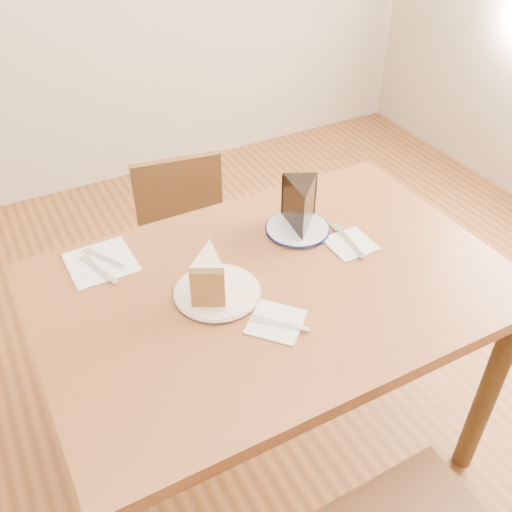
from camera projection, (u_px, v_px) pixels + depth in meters
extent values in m
plane|color=#502C15|center=(270.00, 448.00, 1.94)|extent=(4.00, 4.00, 0.00)
cube|color=#512A16|center=(275.00, 287.00, 1.48)|extent=(1.20, 0.80, 0.04)
cylinder|color=black|center=(488.00, 392.00, 1.68)|extent=(0.06, 0.06, 0.71)
cylinder|color=black|center=(65.00, 369.00, 1.75)|extent=(0.06, 0.06, 0.71)
cylinder|color=black|center=(352.00, 264.00, 2.15)|extent=(0.06, 0.06, 0.71)
cube|color=#382010|center=(194.00, 268.00, 2.06)|extent=(0.43, 0.43, 0.04)
cylinder|color=#382010|center=(226.00, 276.00, 2.35)|extent=(0.03, 0.03, 0.38)
cylinder|color=#382010|center=(149.00, 293.00, 2.27)|extent=(0.03, 0.03, 0.38)
cylinder|color=#382010|center=(250.00, 329.00, 2.11)|extent=(0.03, 0.03, 0.38)
cylinder|color=#382010|center=(166.00, 350.00, 2.03)|extent=(0.03, 0.03, 0.38)
cube|color=#382010|center=(179.00, 201.00, 2.07)|extent=(0.32, 0.08, 0.34)
cylinder|color=white|center=(217.00, 292.00, 1.43)|extent=(0.21, 0.21, 0.01)
cylinder|color=white|center=(297.00, 229.00, 1.64)|extent=(0.18, 0.18, 0.01)
cube|color=white|center=(276.00, 322.00, 1.35)|extent=(0.17, 0.17, 0.00)
cube|color=white|center=(350.00, 244.00, 1.59)|extent=(0.12, 0.12, 0.00)
cube|color=white|center=(101.00, 262.00, 1.53)|extent=(0.17, 0.17, 0.00)
cube|color=silver|center=(281.00, 324.00, 1.34)|extent=(0.11, 0.11, 0.00)
cube|color=silver|center=(349.00, 241.00, 1.60)|extent=(0.04, 0.17, 0.00)
cube|color=silver|center=(105.00, 258.00, 1.54)|extent=(0.08, 0.13, 0.00)
cube|color=white|center=(99.00, 270.00, 1.50)|extent=(0.06, 0.16, 0.00)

